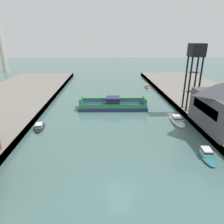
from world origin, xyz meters
name	(u,v)px	position (x,y,z in m)	size (l,w,h in m)	color
ground_plane	(120,192)	(0.00, 0.00, 0.00)	(400.00, 400.00, 0.00)	#476B66
chain_ferry	(113,105)	(0.59, 34.00, 1.05)	(19.59, 7.27, 3.41)	navy
moored_boat_near_left	(147,86)	(15.74, 59.75, 0.52)	(2.05, 5.02, 1.40)	red
moored_boat_near_right	(207,155)	(15.50, 7.64, 0.56)	(2.78, 6.24, 1.53)	#237075
moored_boat_mid_left	(39,126)	(-16.69, 20.86, 0.46)	(2.96, 6.45, 1.25)	black
moored_boat_mid_right	(177,120)	(15.95, 23.64, 0.45)	(3.14, 8.05, 1.22)	white
crane_tower	(196,58)	(20.77, 28.71, 14.63)	(3.41, 3.41, 16.74)	black
smokestack_distant_b	(1,40)	(-60.77, 103.02, 18.14)	(3.23, 3.23, 34.23)	beige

